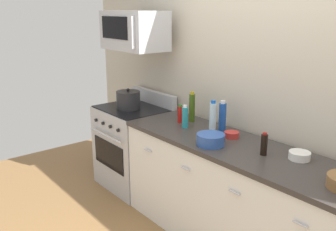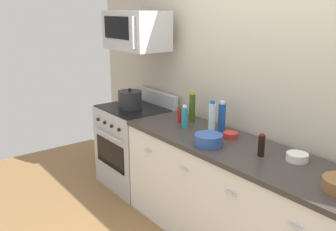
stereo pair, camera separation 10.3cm
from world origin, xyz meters
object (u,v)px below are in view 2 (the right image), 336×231
at_px(bowl_red_small, 230,135).
at_px(stockpot, 130,100).
at_px(bottle_olive_oil, 192,108).
at_px(bowl_white_ceramic, 297,157).
at_px(bottle_water_clear, 212,118).
at_px(range_oven, 135,146).
at_px(microwave, 136,30).
at_px(bottle_dish_soap, 185,117).
at_px(bottle_soda_blue, 222,117).
at_px(bottle_hot_sauce_red, 180,114).
at_px(bowl_blue_mixing, 209,140).
at_px(bottle_soy_sauce_dark, 262,145).

bearing_deg(bowl_red_small, stockpot, -173.06).
height_order(bottle_olive_oil, bowl_white_ceramic, bottle_olive_oil).
bearing_deg(bowl_red_small, bottle_water_clear, -169.58).
distance_m(range_oven, microwave, 1.28).
height_order(range_oven, bottle_dish_soap, bottle_dish_soap).
bearing_deg(bowl_red_small, bottle_soda_blue, 156.62).
relative_size(bottle_soda_blue, stockpot, 1.05).
bearing_deg(stockpot, bowl_white_ceramic, 5.37).
xyz_separation_m(microwave, bottle_water_clear, (1.14, 0.03, -0.69)).
bearing_deg(bottle_soda_blue, stockpot, -168.12).
bearing_deg(range_oven, bottle_hot_sauce_red, 4.09).
height_order(bottle_dish_soap, bowl_blue_mixing, bottle_dish_soap).
distance_m(bottle_water_clear, bowl_red_small, 0.23).
distance_m(bottle_olive_oil, bowl_blue_mixing, 0.66).
height_order(bottle_olive_oil, bottle_hot_sauce_red, bottle_olive_oil).
relative_size(bowl_red_small, stockpot, 0.48).
distance_m(bottle_soy_sauce_dark, bottle_hot_sauce_red, 1.01).
xyz_separation_m(bottle_soy_sauce_dark, bottle_dish_soap, (-0.86, -0.02, 0.02)).
relative_size(range_oven, bottle_water_clear, 3.68).
relative_size(bottle_olive_oil, bottle_dish_soap, 1.38).
height_order(bowl_red_small, stockpot, stockpot).
bearing_deg(stockpot, bottle_soda_blue, 11.88).
relative_size(bottle_dish_soap, stockpot, 0.82).
distance_m(bottle_soy_sauce_dark, bowl_blue_mixing, 0.43).
bearing_deg(bottle_olive_oil, microwave, -171.53).
bearing_deg(bowl_blue_mixing, bottle_hot_sauce_red, 160.93).
bearing_deg(bottle_dish_soap, bottle_hot_sauce_red, 154.07).
bearing_deg(bottle_hot_sauce_red, bowl_white_ceramic, 3.66).
xyz_separation_m(range_oven, bottle_hot_sauce_red, (0.74, 0.05, 0.53)).
xyz_separation_m(microwave, bottle_hot_sauce_red, (0.74, 0.01, -0.75)).
bearing_deg(stockpot, bottle_hot_sauce_red, 8.19).
bearing_deg(bottle_hot_sauce_red, bottle_olive_oil, 66.84).
bearing_deg(range_oven, bottle_soy_sauce_dark, 0.03).
bearing_deg(bottle_water_clear, bottle_soda_blue, 85.81).
bearing_deg(bottle_dish_soap, bottle_soda_blue, 38.25).
height_order(bowl_red_small, bowl_blue_mixing, bowl_blue_mixing).
height_order(microwave, bottle_dish_soap, microwave).
xyz_separation_m(bottle_hot_sauce_red, bottle_water_clear, (0.41, 0.02, 0.06)).
bearing_deg(bottle_soy_sauce_dark, bowl_blue_mixing, -157.90).
bearing_deg(microwave, stockpot, -90.13).
distance_m(bowl_red_small, bowl_blue_mixing, 0.27).
height_order(bottle_soy_sauce_dark, bowl_red_small, bottle_soy_sauce_dark).
height_order(bottle_soda_blue, stockpot, bottle_soda_blue).
height_order(bottle_dish_soap, bottle_soda_blue, bottle_soda_blue).
distance_m(bottle_water_clear, stockpot, 1.15).
height_order(range_oven, bottle_water_clear, bottle_water_clear).
relative_size(microwave, bottle_soy_sauce_dark, 4.25).
relative_size(bottle_olive_oil, bottle_hot_sauce_red, 1.72).
height_order(microwave, bottle_soy_sauce_dark, microwave).
xyz_separation_m(bowl_white_ceramic, bowl_blue_mixing, (-0.61, -0.29, 0.02)).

